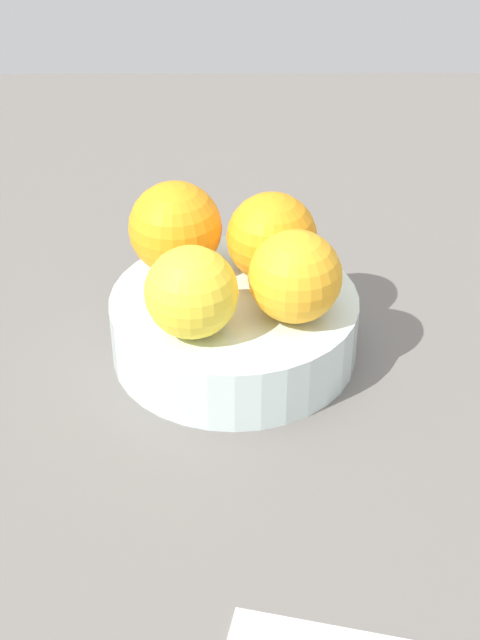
# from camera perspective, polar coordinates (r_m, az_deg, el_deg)

# --- Properties ---
(ground_plane) EXTENTS (1.10, 1.10, 0.02)m
(ground_plane) POSITION_cam_1_polar(r_m,az_deg,el_deg) (0.68, 0.00, -2.59)
(ground_plane) COLOR #66605B
(fruit_bowl) EXTENTS (0.17, 0.17, 0.05)m
(fruit_bowl) POSITION_cam_1_polar(r_m,az_deg,el_deg) (0.66, 0.00, -0.41)
(fruit_bowl) COLOR silver
(fruit_bowl) RESTS_ON ground_plane
(orange_in_bowl_0) EXTENTS (0.07, 0.07, 0.07)m
(orange_in_bowl_0) POSITION_cam_1_polar(r_m,az_deg,el_deg) (0.66, -3.58, 5.57)
(orange_in_bowl_0) COLOR orange
(orange_in_bowl_0) RESTS_ON fruit_bowl
(orange_in_bowl_1) EXTENTS (0.06, 0.06, 0.06)m
(orange_in_bowl_1) POSITION_cam_1_polar(r_m,az_deg,el_deg) (0.61, 3.73, 2.63)
(orange_in_bowl_1) COLOR #F9A823
(orange_in_bowl_1) RESTS_ON fruit_bowl
(orange_in_bowl_2) EXTENTS (0.06, 0.06, 0.06)m
(orange_in_bowl_2) POSITION_cam_1_polar(r_m,az_deg,el_deg) (0.65, 2.28, 5.00)
(orange_in_bowl_2) COLOR orange
(orange_in_bowl_2) RESTS_ON fruit_bowl
(orange_in_bowl_3) EXTENTS (0.06, 0.06, 0.06)m
(orange_in_bowl_3) POSITION_cam_1_polar(r_m,az_deg,el_deg) (0.60, -2.57, 1.68)
(orange_in_bowl_3) COLOR yellow
(orange_in_bowl_3) RESTS_ON fruit_bowl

